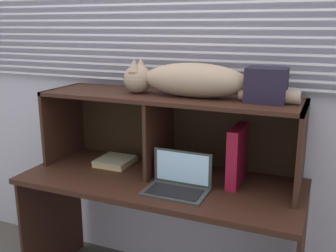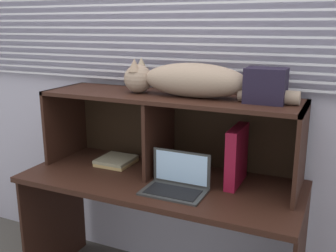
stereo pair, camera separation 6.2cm
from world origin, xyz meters
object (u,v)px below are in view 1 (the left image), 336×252
(binder_upright, at_px, (237,155))
(book_stack, at_px, (115,161))
(cat, at_px, (187,80))
(laptop, at_px, (178,183))
(storage_box, at_px, (266,85))

(binder_upright, height_order, book_stack, binder_upright)
(cat, xyz_separation_m, binder_upright, (0.28, 0.00, -0.38))
(laptop, relative_size, book_stack, 1.52)
(binder_upright, bearing_deg, cat, 180.00)
(binder_upright, xyz_separation_m, storage_box, (0.13, 0.00, 0.38))
(cat, bearing_deg, book_stack, -179.78)
(binder_upright, xyz_separation_m, book_stack, (-0.74, -0.00, -0.14))
(book_stack, relative_size, storage_box, 1.07)
(storage_box, bearing_deg, cat, 180.00)
(laptop, bearing_deg, storage_box, 29.36)
(book_stack, bearing_deg, laptop, -23.27)
(storage_box, bearing_deg, binder_upright, 180.00)
(cat, height_order, binder_upright, cat)
(binder_upright, bearing_deg, storage_box, 0.00)
(laptop, bearing_deg, cat, 98.74)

